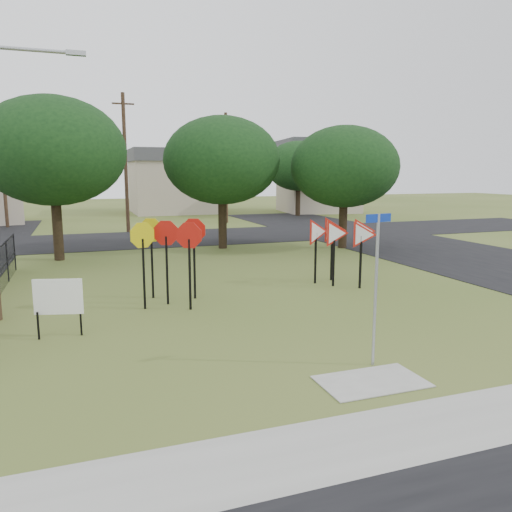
{
  "coord_description": "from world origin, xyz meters",
  "views": [
    {
      "loc": [
        -5.06,
        -10.07,
        3.92
      ],
      "look_at": [
        -0.41,
        3.0,
        1.6
      ],
      "focal_mm": 35.0,
      "sensor_mm": 36.0,
      "label": 1
    }
  ],
  "objects_px": {
    "stop_sign_cluster": "(169,242)",
    "street_name_sign": "(376,280)",
    "yield_sign_cluster": "(341,235)",
    "info_board": "(58,299)"
  },
  "relations": [
    {
      "from": "stop_sign_cluster",
      "to": "street_name_sign",
      "type": "bearing_deg",
      "value": -64.0
    },
    {
      "from": "info_board",
      "to": "street_name_sign",
      "type": "bearing_deg",
      "value": -33.39
    },
    {
      "from": "street_name_sign",
      "to": "stop_sign_cluster",
      "type": "relative_size",
      "value": 1.22
    },
    {
      "from": "street_name_sign",
      "to": "yield_sign_cluster",
      "type": "distance_m",
      "value": 7.63
    },
    {
      "from": "stop_sign_cluster",
      "to": "yield_sign_cluster",
      "type": "bearing_deg",
      "value": 6.17
    },
    {
      "from": "street_name_sign",
      "to": "yield_sign_cluster",
      "type": "relative_size",
      "value": 1.18
    },
    {
      "from": "street_name_sign",
      "to": "yield_sign_cluster",
      "type": "xyz_separation_m",
      "value": [
        3.09,
        6.98,
        -0.03
      ]
    },
    {
      "from": "street_name_sign",
      "to": "yield_sign_cluster",
      "type": "height_order",
      "value": "street_name_sign"
    },
    {
      "from": "stop_sign_cluster",
      "to": "info_board",
      "type": "xyz_separation_m",
      "value": [
        -3.05,
        -2.27,
        -0.93
      ]
    },
    {
      "from": "street_name_sign",
      "to": "stop_sign_cluster",
      "type": "height_order",
      "value": "street_name_sign"
    }
  ]
}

